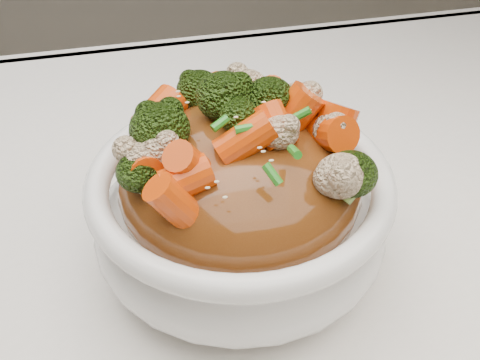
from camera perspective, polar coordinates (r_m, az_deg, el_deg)
name	(u,v)px	position (r m, az deg, el deg)	size (l,w,h in m)	color
tablecloth	(292,296)	(0.42, 5.28, -11.67)	(1.20, 0.80, 0.04)	white
bowl	(240,214)	(0.39, 0.00, -3.48)	(0.20, 0.20, 0.08)	white
sauce_base	(240,183)	(0.37, 0.00, -0.34)	(0.16, 0.16, 0.09)	#5D2E10
carrots	(240,108)	(0.34, 0.00, 7.33)	(0.16, 0.16, 0.05)	#D14006
broccoli	(240,109)	(0.34, 0.00, 7.20)	(0.16, 0.16, 0.04)	black
cauliflower	(240,112)	(0.34, 0.00, 6.93)	(0.16, 0.16, 0.03)	beige
scallions	(240,107)	(0.34, 0.00, 7.47)	(0.12, 0.12, 0.02)	#22751B
sesame_seeds	(240,107)	(0.34, 0.00, 7.47)	(0.14, 0.14, 0.01)	beige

